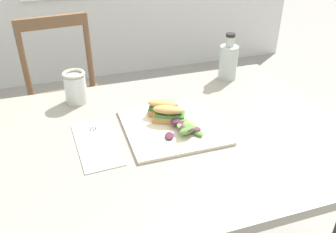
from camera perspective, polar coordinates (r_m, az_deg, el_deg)
name	(u,v)px	position (r m, az deg, el deg)	size (l,w,h in m)	color
dining_table	(145,171)	(1.16, -3.70, -8.78)	(1.26, 0.81, 0.74)	gray
chair_wooden_far	(68,102)	(1.97, -15.87, 2.32)	(0.44, 0.44, 0.87)	brown
plate_lunch	(172,127)	(1.13, 0.63, -1.65)	(0.30, 0.30, 0.01)	beige
sandwich_half_front	(169,114)	(1.13, 0.11, 0.33)	(0.11, 0.09, 0.06)	tan
sandwich_half_back	(163,108)	(1.17, -0.77, 1.43)	(0.11, 0.09, 0.06)	tan
salad_mixed_greens	(186,127)	(1.09, 2.92, -1.62)	(0.13, 0.11, 0.03)	#518438
napkin_folded	(97,143)	(1.08, -11.37, -4.28)	(0.12, 0.26, 0.00)	white
fork_on_napkin	(96,139)	(1.09, -11.53, -3.62)	(0.03, 0.19, 0.00)	silver
bottle_cold_brew	(228,63)	(1.46, 9.63, 8.46)	(0.07, 0.07, 0.19)	#472819
mason_jar_iced_tea	(76,89)	(1.30, -14.64, 4.36)	(0.08, 0.08, 0.12)	#C67528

